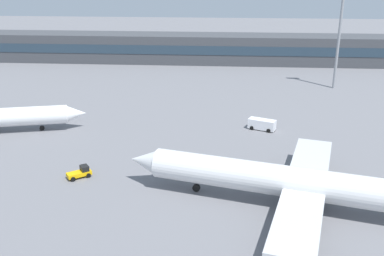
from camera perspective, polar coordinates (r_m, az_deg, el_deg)
name	(u,v)px	position (r m, az deg, el deg)	size (l,w,h in m)	color
ground_plane	(191,144)	(81.24, -0.15, -1.98)	(400.00, 400.00, 0.00)	slate
terminal_building	(208,49)	(148.62, 2.01, 10.01)	(152.91, 12.13, 9.00)	#3F4247
airplane_near	(294,183)	(60.86, 12.83, -6.76)	(46.75, 33.17, 11.73)	silver
baggage_tug_yellow	(81,172)	(70.58, -13.92, -5.47)	(3.80, 3.33, 1.75)	#F2B20C
service_van_white	(262,124)	(88.71, 8.85, 0.48)	(5.57, 3.83, 2.08)	white
floodlight_tower_west	(340,30)	(120.67, 18.19, 11.68)	(3.20, 0.80, 25.72)	gray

